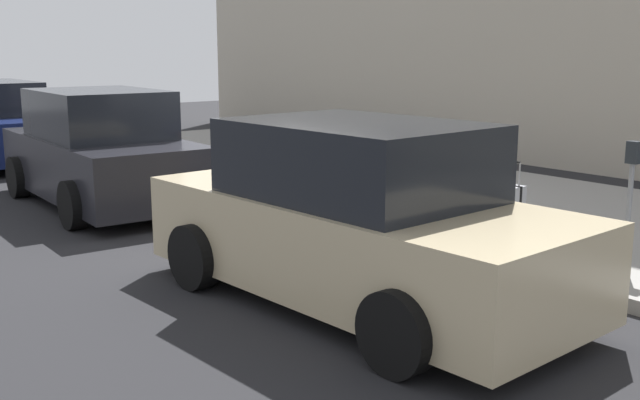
# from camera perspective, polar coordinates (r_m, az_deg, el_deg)

# --- Properties ---
(ground_plane) EXTENTS (40.00, 40.00, 0.00)m
(ground_plane) POSITION_cam_1_polar(r_m,az_deg,el_deg) (10.86, -3.60, -0.88)
(ground_plane) COLOR black
(sidewalk_curb) EXTENTS (18.00, 5.00, 0.14)m
(sidewalk_curb) POSITION_cam_1_polar(r_m,az_deg,el_deg) (12.42, 5.85, 0.99)
(sidewalk_curb) COLOR gray
(sidewalk_curb) RESTS_ON ground_plane
(suitcase_silver_0) EXTENTS (0.36, 0.24, 0.96)m
(suitcase_silver_0) POSITION_cam_1_polar(r_m,az_deg,el_deg) (8.64, 13.78, -1.11)
(suitcase_silver_0) COLOR #9EA0A8
(suitcase_silver_0) RESTS_ON sidewalk_curb
(suitcase_navy_1) EXTENTS (0.37, 0.25, 0.73)m
(suitcase_navy_1) POSITION_cam_1_polar(r_m,az_deg,el_deg) (8.84, 11.22, -0.75)
(suitcase_navy_1) COLOR navy
(suitcase_navy_1) RESTS_ON sidewalk_curb
(suitcase_olive_2) EXTENTS (0.37, 0.27, 0.60)m
(suitcase_olive_2) POSITION_cam_1_polar(r_m,az_deg,el_deg) (9.17, 9.28, -0.68)
(suitcase_olive_2) COLOR #59601E
(suitcase_olive_2) RESTS_ON sidewalk_curb
(suitcase_red_3) EXTENTS (0.50, 0.25, 0.66)m
(suitcase_red_3) POSITION_cam_1_polar(r_m,az_deg,el_deg) (9.48, 6.93, -0.03)
(suitcase_red_3) COLOR red
(suitcase_red_3) RESTS_ON sidewalk_curb
(suitcase_teal_4) EXTENTS (0.37, 0.23, 0.98)m
(suitcase_teal_4) POSITION_cam_1_polar(r_m,az_deg,el_deg) (9.91, 5.38, 0.69)
(suitcase_teal_4) COLOR #0F606B
(suitcase_teal_4) RESTS_ON sidewalk_curb
(suitcase_maroon_5) EXTENTS (0.50, 0.26, 0.77)m
(suitcase_maroon_5) POSITION_cam_1_polar(r_m,az_deg,el_deg) (10.27, 3.29, 0.69)
(suitcase_maroon_5) COLOR maroon
(suitcase_maroon_5) RESTS_ON sidewalk_curb
(suitcase_black_6) EXTENTS (0.50, 0.22, 0.99)m
(suitcase_black_6) POSITION_cam_1_polar(r_m,az_deg,el_deg) (10.62, 0.96, 1.70)
(suitcase_black_6) COLOR black
(suitcase_black_6) RESTS_ON sidewalk_curb
(fire_hydrant) EXTENTS (0.39, 0.21, 0.85)m
(fire_hydrant) POSITION_cam_1_polar(r_m,az_deg,el_deg) (11.17, -1.27, 2.54)
(fire_hydrant) COLOR #99999E
(fire_hydrant) RESTS_ON sidewalk_curb
(bollard_post) EXTENTS (0.14, 0.14, 0.67)m
(bollard_post) POSITION_cam_1_polar(r_m,az_deg,el_deg) (11.62, -3.81, 2.31)
(bollard_post) COLOR #333338
(bollard_post) RESTS_ON sidewalk_curb
(parking_meter) EXTENTS (0.12, 0.09, 1.27)m
(parking_meter) POSITION_cam_1_polar(r_m,az_deg,el_deg) (8.06, 22.26, 0.97)
(parking_meter) COLOR slate
(parking_meter) RESTS_ON sidewalk_curb
(parked_car_beige_0) EXTENTS (4.36, 2.13, 1.67)m
(parked_car_beige_0) POSITION_cam_1_polar(r_m,az_deg,el_deg) (6.85, 2.75, -1.53)
(parked_car_beige_0) COLOR tan
(parked_car_beige_0) RESTS_ON ground_plane
(parked_car_charcoal_1) EXTENTS (4.30, 2.12, 1.69)m
(parked_car_charcoal_1) POSITION_cam_1_polar(r_m,az_deg,el_deg) (11.65, -16.12, 3.47)
(parked_car_charcoal_1) COLOR black
(parked_car_charcoal_1) RESTS_ON ground_plane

